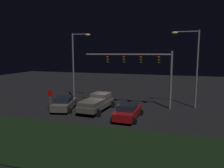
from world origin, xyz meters
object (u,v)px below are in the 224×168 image
at_px(street_lamp_left, 76,58).
at_px(car_sedan, 128,111).
at_px(pickup_truck, 97,102).
at_px(stop_sign, 50,96).
at_px(car_sedan_far, 64,103).
at_px(traffic_signal_gantry, 141,64).
at_px(street_lamp_right, 192,60).

bearing_deg(street_lamp_left, car_sedan, -39.17).
distance_m(pickup_truck, stop_sign, 5.37).
bearing_deg(street_lamp_left, car_sedan_far, -77.28).
bearing_deg(stop_sign, street_lamp_left, 87.45).
xyz_separation_m(traffic_signal_gantry, street_lamp_left, (-9.20, 2.04, 0.50)).
height_order(pickup_truck, street_lamp_right, street_lamp_right).
distance_m(car_sedan_far, stop_sign, 1.85).
height_order(pickup_truck, car_sedan_far, pickup_truck).
relative_size(pickup_truck, car_sedan, 1.24).
bearing_deg(pickup_truck, street_lamp_right, -60.93).
height_order(pickup_truck, traffic_signal_gantry, traffic_signal_gantry).
xyz_separation_m(traffic_signal_gantry, street_lamp_right, (5.52, 1.26, 0.49)).
height_order(pickup_truck, street_lamp_left, street_lamp_left).
distance_m(pickup_truck, street_lamp_left, 8.52).
bearing_deg(street_lamp_right, street_lamp_left, 176.96).
bearing_deg(traffic_signal_gantry, car_sedan, -93.93).
relative_size(traffic_signal_gantry, stop_sign, 4.63).
xyz_separation_m(pickup_truck, stop_sign, (-5.24, -1.03, 0.56)).
distance_m(car_sedan, street_lamp_left, 12.37).
distance_m(car_sedan, stop_sign, 9.21).
distance_m(street_lamp_left, street_lamp_right, 14.75).
xyz_separation_m(car_sedan_far, stop_sign, (-1.64, -0.26, 0.82)).
height_order(car_sedan_far, street_lamp_right, street_lamp_right).
height_order(pickup_truck, stop_sign, stop_sign).
xyz_separation_m(street_lamp_right, stop_sign, (-15.00, -5.49, -3.95)).
bearing_deg(pickup_truck, street_lamp_left, 47.92).
bearing_deg(street_lamp_right, traffic_signal_gantry, -167.14).
bearing_deg(car_sedan_far, street_lamp_right, -81.27).
relative_size(car_sedan, stop_sign, 2.00).
distance_m(traffic_signal_gantry, stop_sign, 10.95).
xyz_separation_m(pickup_truck, street_lamp_left, (-4.96, 5.24, 4.53)).
distance_m(car_sedan, car_sedan_far, 7.58).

